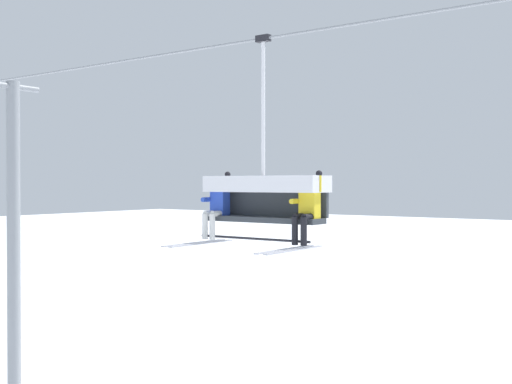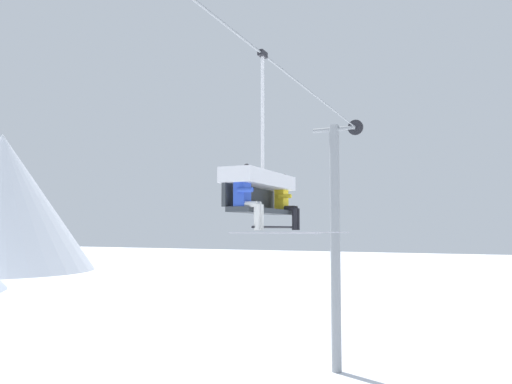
% 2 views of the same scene
% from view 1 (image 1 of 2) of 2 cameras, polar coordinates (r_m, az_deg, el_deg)
% --- Properties ---
extents(lift_tower_near, '(0.36, 1.88, 9.04)m').
position_cam_1_polar(lift_tower_near, '(18.81, -20.79, -3.63)').
color(lift_tower_near, gray).
rests_on(lift_tower_near, ground_plane).
extents(lift_cable, '(19.28, 0.05, 0.05)m').
position_cam_1_polar(lift_cable, '(12.17, -0.40, 13.33)').
color(lift_cable, gray).
extents(chairlift_chair, '(2.42, 0.74, 3.72)m').
position_cam_1_polar(chairlift_chair, '(11.78, 0.85, 0.15)').
color(chairlift_chair, '#33383D').
extents(skier_blue, '(0.48, 1.70, 1.34)m').
position_cam_1_polar(skier_blue, '(12.22, -3.56, -1.23)').
color(skier_blue, '#2847B7').
extents(skier_yellow, '(0.48, 1.70, 1.34)m').
position_cam_1_polar(skier_yellow, '(11.07, 4.48, -1.44)').
color(skier_yellow, yellow).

